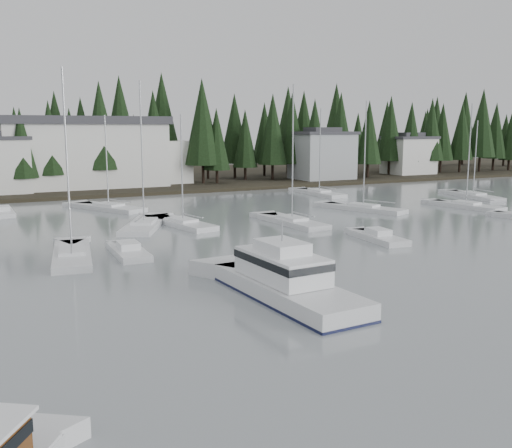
{
  "coord_description": "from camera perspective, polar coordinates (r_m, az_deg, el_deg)",
  "views": [
    {
      "loc": [
        -20.88,
        -9.69,
        9.62
      ],
      "look_at": [
        -2.12,
        28.11,
        2.5
      ],
      "focal_mm": 40.0,
      "sensor_mm": 36.0,
      "label": 1
    }
  ],
  "objects": [
    {
      "name": "conifer_treeline",
      "position": [
        98.41,
        -14.04,
        3.68
      ],
      "size": [
        200.0,
        22.0,
        20.0
      ],
      "primitive_type": null,
      "color": "black",
      "rests_on": "ground"
    },
    {
      "name": "house_east_a",
      "position": [
        104.62,
        6.62,
        6.93
      ],
      "size": [
        10.6,
        8.48,
        9.25
      ],
      "color": "#999EA0",
      "rests_on": "ground"
    },
    {
      "name": "harbor_inn",
      "position": [
        93.83,
        -15.47,
        6.88
      ],
      "size": [
        29.5,
        11.5,
        10.9
      ],
      "color": "silver",
      "rests_on": "ground"
    },
    {
      "name": "runabout_1",
      "position": [
        50.6,
        12.1,
        -1.45
      ],
      "size": [
        2.84,
        6.89,
        1.42
      ],
      "rotation": [
        0.0,
        0.0,
        1.47
      ],
      "color": "silver",
      "rests_on": "ground"
    },
    {
      "name": "sailboat_5",
      "position": [
        74.31,
        20.25,
        1.6
      ],
      "size": [
        3.91,
        9.67,
        13.05
      ],
      "rotation": [
        0.0,
        0.0,
        1.72
      ],
      "color": "silver",
      "rests_on": "ground"
    },
    {
      "name": "sailboat_4",
      "position": [
        85.7,
        20.88,
        2.54
      ],
      "size": [
        4.73,
        11.21,
        11.19
      ],
      "rotation": [
        0.0,
        0.0,
        1.36
      ],
      "color": "silver",
      "rests_on": "ground"
    },
    {
      "name": "runabout_3",
      "position": [
        69.82,
        -23.99,
        0.93
      ],
      "size": [
        2.36,
        6.24,
        1.42
      ],
      "rotation": [
        0.0,
        0.0,
        1.6
      ],
      "color": "silver",
      "rests_on": "ground"
    },
    {
      "name": "sailboat_3",
      "position": [
        57.22,
        -7.3,
        -0.12
      ],
      "size": [
        4.3,
        9.6,
        11.53
      ],
      "rotation": [
        0.0,
        0.0,
        1.77
      ],
      "color": "silver",
      "rests_on": "ground"
    },
    {
      "name": "cabin_cruiser_center",
      "position": [
        32.82,
        2.95,
        -6.11
      ],
      "size": [
        4.34,
        11.89,
        5.02
      ],
      "rotation": [
        0.0,
        0.0,
        1.63
      ],
      "color": "silver",
      "rests_on": "ground"
    },
    {
      "name": "sailboat_2",
      "position": [
        58.01,
        3.62,
        0.09
      ],
      "size": [
        3.22,
        9.99,
        14.41
      ],
      "rotation": [
        0.0,
        0.0,
        1.62
      ],
      "color": "silver",
      "rests_on": "ground"
    },
    {
      "name": "sailboat_9",
      "position": [
        44.81,
        -17.9,
        -3.19
      ],
      "size": [
        4.16,
        10.31,
        14.48
      ],
      "rotation": [
        0.0,
        0.0,
        1.42
      ],
      "color": "silver",
      "rests_on": "ground"
    },
    {
      "name": "far_shore_land",
      "position": [
        109.13,
        -15.3,
        4.18
      ],
      "size": [
        240.0,
        54.0,
        1.0
      ],
      "primitive_type": "cube",
      "color": "black",
      "rests_on": "ground"
    },
    {
      "name": "sailboat_7",
      "position": [
        70.32,
        -14.51,
        1.45
      ],
      "size": [
        7.35,
        10.72,
        11.66
      ],
      "rotation": [
        0.0,
        0.0,
        2.04
      ],
      "color": "silver",
      "rests_on": "ground"
    },
    {
      "name": "runabout_4",
      "position": [
        44.83,
        -12.62,
        -2.87
      ],
      "size": [
        2.36,
        6.53,
        1.42
      ],
      "rotation": [
        0.0,
        0.0,
        1.55
      ],
      "color": "silver",
      "rests_on": "ground"
    },
    {
      "name": "house_east_b",
      "position": [
        119.55,
        15.04,
        6.75
      ],
      "size": [
        9.54,
        7.42,
        8.25
      ],
      "color": "silver",
      "rests_on": "ground"
    },
    {
      "name": "sailboat_10",
      "position": [
        83.89,
        6.34,
        2.98
      ],
      "size": [
        2.64,
        10.5,
        12.96
      ],
      "rotation": [
        0.0,
        0.0,
        1.57
      ],
      "color": "silver",
      "rests_on": "ground"
    },
    {
      "name": "sailboat_13",
      "position": [
        56.85,
        -11.1,
        -0.27
      ],
      "size": [
        7.27,
        10.56,
        14.58
      ],
      "rotation": [
        0.0,
        0.0,
        1.11
      ],
      "color": "silver",
      "rests_on": "ground"
    },
    {
      "name": "sailboat_11",
      "position": [
        68.71,
        10.66,
        1.42
      ],
      "size": [
        6.09,
        10.74,
        13.28
      ],
      "rotation": [
        0.0,
        0.0,
        1.93
      ],
      "color": "silver",
      "rests_on": "ground"
    }
  ]
}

